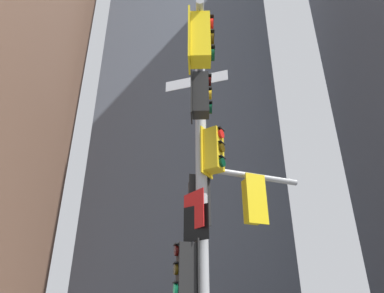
% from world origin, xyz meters
% --- Properties ---
extents(building_mid_block, '(14.74, 14.74, 43.09)m').
position_xyz_m(building_mid_block, '(-0.68, 24.56, 21.55)').
color(building_mid_block, '#4C5460').
rests_on(building_mid_block, ground).
extents(signal_pole_assembly, '(3.18, 3.86, 8.49)m').
position_xyz_m(signal_pole_assembly, '(0.11, -0.34, 4.86)').
color(signal_pole_assembly, '#9EA0A3').
rests_on(signal_pole_assembly, ground).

